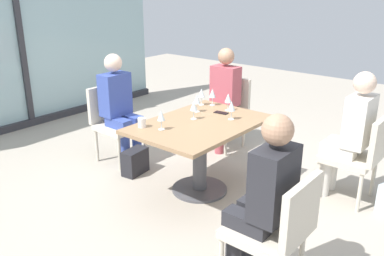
{
  "coord_description": "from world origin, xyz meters",
  "views": [
    {
      "loc": [
        -2.94,
        -2.32,
        2.01
      ],
      "look_at": [
        0.0,
        0.1,
        0.65
      ],
      "focal_mm": 38.5,
      "sensor_mm": 36.0,
      "label": 1
    }
  ],
  "objects_px": {
    "chair_near_window": "(114,119)",
    "person_far_right": "(222,94)",
    "wine_glass_5": "(232,106)",
    "handbag_2": "(135,162)",
    "wine_glass_3": "(161,116)",
    "person_front_left": "(265,194)",
    "person_near_window": "(119,104)",
    "wine_glass_4": "(197,100)",
    "cell_phone_on_table": "(221,113)",
    "chair_far_right": "(227,108)",
    "wine_glass_6": "(201,93)",
    "coffee_cup": "(142,123)",
    "wine_glass_2": "(212,94)",
    "chair_front_left": "(277,227)",
    "dining_table_main": "(200,139)",
    "wine_glass_0": "(194,106)",
    "person_front_right": "(351,130)",
    "chair_front_right": "(360,153)",
    "wine_glass_1": "(228,98)"
  },
  "relations": [
    {
      "from": "chair_near_window",
      "to": "person_far_right",
      "type": "distance_m",
      "value": 1.34
    },
    {
      "from": "person_front_left",
      "to": "wine_glass_5",
      "type": "relative_size",
      "value": 6.81
    },
    {
      "from": "person_front_left",
      "to": "coffee_cup",
      "type": "height_order",
      "value": "person_front_left"
    },
    {
      "from": "wine_glass_4",
      "to": "chair_near_window",
      "type": "bearing_deg",
      "value": 103.4
    },
    {
      "from": "chair_far_right",
      "to": "wine_glass_4",
      "type": "height_order",
      "value": "wine_glass_4"
    },
    {
      "from": "person_front_left",
      "to": "person_far_right",
      "type": "distance_m",
      "value": 2.52
    },
    {
      "from": "wine_glass_4",
      "to": "coffee_cup",
      "type": "height_order",
      "value": "wine_glass_4"
    },
    {
      "from": "wine_glass_0",
      "to": "wine_glass_2",
      "type": "distance_m",
      "value": 0.52
    },
    {
      "from": "wine_glass_3",
      "to": "chair_near_window",
      "type": "bearing_deg",
      "value": 71.33
    },
    {
      "from": "chair_near_window",
      "to": "wine_glass_5",
      "type": "relative_size",
      "value": 4.7
    },
    {
      "from": "chair_front_left",
      "to": "coffee_cup",
      "type": "relative_size",
      "value": 9.67
    },
    {
      "from": "person_near_window",
      "to": "wine_glass_0",
      "type": "distance_m",
      "value": 1.07
    },
    {
      "from": "chair_far_right",
      "to": "wine_glass_4",
      "type": "bearing_deg",
      "value": -164.13
    },
    {
      "from": "person_front_right",
      "to": "handbag_2",
      "type": "height_order",
      "value": "person_front_right"
    },
    {
      "from": "person_far_right",
      "to": "coffee_cup",
      "type": "distance_m",
      "value": 1.54
    },
    {
      "from": "dining_table_main",
      "to": "wine_glass_0",
      "type": "relative_size",
      "value": 7.16
    },
    {
      "from": "chair_front_left",
      "to": "wine_glass_4",
      "type": "distance_m",
      "value": 1.88
    },
    {
      "from": "chair_far_right",
      "to": "wine_glass_6",
      "type": "distance_m",
      "value": 0.81
    },
    {
      "from": "coffee_cup",
      "to": "chair_far_right",
      "type": "bearing_deg",
      "value": 6.16
    },
    {
      "from": "chair_front_right",
      "to": "coffee_cup",
      "type": "relative_size",
      "value": 9.67
    },
    {
      "from": "chair_front_right",
      "to": "wine_glass_2",
      "type": "xyz_separation_m",
      "value": [
        -0.26,
        1.54,
        0.37
      ]
    },
    {
      "from": "wine_glass_4",
      "to": "handbag_2",
      "type": "height_order",
      "value": "wine_glass_4"
    },
    {
      "from": "person_far_right",
      "to": "cell_phone_on_table",
      "type": "relative_size",
      "value": 8.75
    },
    {
      "from": "wine_glass_5",
      "to": "handbag_2",
      "type": "height_order",
      "value": "wine_glass_5"
    },
    {
      "from": "wine_glass_6",
      "to": "handbag_2",
      "type": "distance_m",
      "value": 1.05
    },
    {
      "from": "person_front_left",
      "to": "person_near_window",
      "type": "height_order",
      "value": "same"
    },
    {
      "from": "chair_far_right",
      "to": "handbag_2",
      "type": "relative_size",
      "value": 2.9
    },
    {
      "from": "wine_glass_3",
      "to": "coffee_cup",
      "type": "height_order",
      "value": "wine_glass_3"
    },
    {
      "from": "wine_glass_2",
      "to": "cell_phone_on_table",
      "type": "bearing_deg",
      "value": -124.96
    },
    {
      "from": "person_front_right",
      "to": "coffee_cup",
      "type": "bearing_deg",
      "value": 129.78
    },
    {
      "from": "wine_glass_5",
      "to": "wine_glass_6",
      "type": "height_order",
      "value": "same"
    },
    {
      "from": "chair_front_left",
      "to": "chair_far_right",
      "type": "xyz_separation_m",
      "value": [
        1.99,
        1.79,
        0.0
      ]
    },
    {
      "from": "dining_table_main",
      "to": "handbag_2",
      "type": "height_order",
      "value": "dining_table_main"
    },
    {
      "from": "wine_glass_5",
      "to": "wine_glass_3",
      "type": "bearing_deg",
      "value": 153.6
    },
    {
      "from": "dining_table_main",
      "to": "wine_glass_0",
      "type": "xyz_separation_m",
      "value": [
        0.04,
        0.11,
        0.31
      ]
    },
    {
      "from": "person_near_window",
      "to": "wine_glass_5",
      "type": "xyz_separation_m",
      "value": [
        0.27,
        -1.35,
        0.16
      ]
    },
    {
      "from": "chair_front_left",
      "to": "chair_near_window",
      "type": "height_order",
      "value": "same"
    },
    {
      "from": "person_front_right",
      "to": "wine_glass_2",
      "type": "bearing_deg",
      "value": 100.21
    },
    {
      "from": "wine_glass_4",
      "to": "cell_phone_on_table",
      "type": "height_order",
      "value": "wine_glass_4"
    },
    {
      "from": "wine_glass_3",
      "to": "wine_glass_4",
      "type": "relative_size",
      "value": 1.0
    },
    {
      "from": "dining_table_main",
      "to": "coffee_cup",
      "type": "relative_size",
      "value": 14.71
    },
    {
      "from": "chair_far_right",
      "to": "wine_glass_2",
      "type": "bearing_deg",
      "value": -159.11
    },
    {
      "from": "chair_front_left",
      "to": "cell_phone_on_table",
      "type": "bearing_deg",
      "value": 47.95
    },
    {
      "from": "person_front_right",
      "to": "wine_glass_3",
      "type": "relative_size",
      "value": 6.81
    },
    {
      "from": "wine_glass_1",
      "to": "wine_glass_5",
      "type": "xyz_separation_m",
      "value": [
        -0.22,
        -0.19,
        0.0
      ]
    },
    {
      "from": "cell_phone_on_table",
      "to": "person_front_right",
      "type": "bearing_deg",
      "value": -77.33
    },
    {
      "from": "wine_glass_2",
      "to": "wine_glass_6",
      "type": "height_order",
      "value": "same"
    },
    {
      "from": "wine_glass_3",
      "to": "coffee_cup",
      "type": "bearing_deg",
      "value": 110.12
    },
    {
      "from": "chair_front_left",
      "to": "chair_near_window",
      "type": "relative_size",
      "value": 1.0
    },
    {
      "from": "wine_glass_2",
      "to": "coffee_cup",
      "type": "relative_size",
      "value": 2.06
    }
  ]
}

